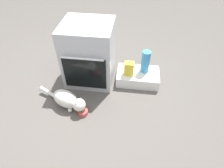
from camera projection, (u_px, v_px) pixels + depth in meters
name	position (u px, v px, depth m)	size (l,w,h in m)	color
ground	(83.00, 100.00, 2.36)	(8.00, 8.00, 0.00)	#56514C
oven	(89.00, 53.00, 2.40)	(0.61, 0.61, 0.79)	#B7BABF
pantry_cabinet	(138.00, 77.00, 2.56)	(0.55, 0.35, 0.15)	white
food_bowl	(83.00, 112.00, 2.18)	(0.12, 0.12, 0.08)	#C64C47
cat	(68.00, 100.00, 2.21)	(0.65, 0.35, 0.22)	silver
snack_bag	(129.00, 69.00, 2.42)	(0.12, 0.09, 0.18)	yellow
water_bottle	(145.00, 62.00, 2.43)	(0.11, 0.11, 0.30)	#388CD1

